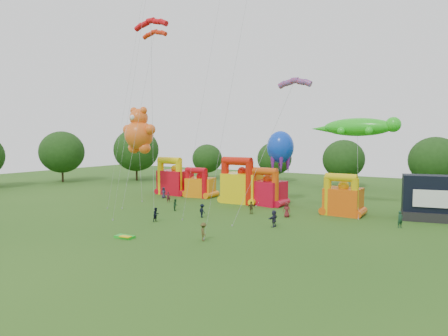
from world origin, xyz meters
The scene contains 24 objects.
ground centered at (0.00, 0.00, 0.00)m, with size 160.00×160.00×0.00m, color #265217.
tree_ring centered at (-1.16, 0.60, 6.26)m, with size 121.45×123.53×12.07m.
bouncy_castle_0 centered at (-15.23, 29.46, 2.53)m, with size 5.38×4.38×6.67m.
bouncy_castle_1 centered at (-9.60, 29.33, 1.96)m, with size 5.08×4.41×5.09m.
bouncy_castle_2 centered at (-0.74, 27.84, 2.71)m, with size 5.82×4.84×7.16m.
bouncy_castle_3 centered at (3.59, 28.01, 2.18)m, with size 5.45×4.71×5.71m.
bouncy_castle_4 centered at (15.37, 26.28, 2.12)m, with size 4.58×3.71×5.53m.
stage_trailer centered at (26.64, 28.85, 2.70)m, with size 9.35×5.01×5.58m.
teddy_bear_kite centered at (-16.56, 22.26, 9.12)m, with size 6.59×4.69×15.14m.
gecko_kite centered at (16.41, 29.43, 7.28)m, with size 12.45×9.92×12.99m.
octopus_kite centered at (4.28, 29.80, 6.34)m, with size 4.10×6.78×11.20m.
parafoil_kites centered at (-1.62, 16.79, 11.08)m, with size 29.76×12.24×27.84m.
diamond_kites centered at (-3.43, 13.11, 15.38)m, with size 23.97×13.48×35.79m.
folded_kite_bundle centered at (-0.13, 2.67, 0.14)m, with size 2.07×1.22×0.31m.
spectator_0 centered at (-13.87, 24.96, 0.91)m, with size 0.89×0.58×1.83m, color #2A253D.
spectator_1 centered at (-10.51, 22.13, 0.83)m, with size 0.60×0.40×1.66m, color #4D1622.
spectator_2 centered at (-5.18, 17.22, 0.80)m, with size 0.78×0.61×1.61m, color #16381C.
spectator_3 centered at (0.67, 15.24, 0.86)m, with size 1.12×0.64×1.73m, color black.
spectator_4 centered at (4.94, 20.46, 0.84)m, with size 0.99×0.41×1.69m, color #45371B.
spectator_5 centered at (10.62, 15.15, 0.96)m, with size 1.78×0.57×1.92m, color #282640.
spectator_6 centered at (9.75, 21.00, 0.96)m, with size 0.94×0.61×1.92m, color maroon.
spectator_7 centered at (22.90, 22.21, 0.95)m, with size 0.70×0.46×1.91m, color #183E27.
spectator_8 centered at (-2.66, 10.30, 0.86)m, with size 0.84×0.65×1.72m, color black.
spectator_9 centered at (7.27, 5.95, 0.91)m, with size 1.18×0.68×1.83m, color #49401D.
Camera 1 is at (29.18, -25.82, 10.26)m, focal length 32.00 mm.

